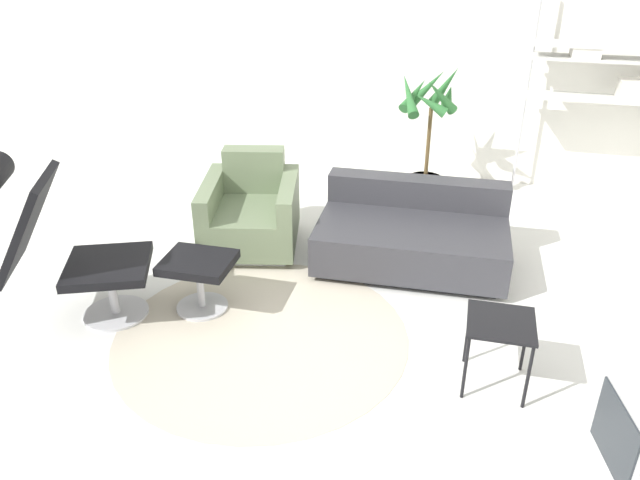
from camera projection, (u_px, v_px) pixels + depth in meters
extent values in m
plane|color=silver|center=(262.00, 329.00, 4.17)|extent=(12.00, 12.00, 0.00)
cube|color=silver|center=(355.00, 35.00, 6.19)|extent=(12.00, 0.06, 2.80)
cylinder|color=#BCB29E|center=(261.00, 336.00, 4.10)|extent=(1.93, 1.93, 0.01)
cylinder|color=#BCBCC1|center=(116.00, 313.00, 4.32)|extent=(0.57, 0.57, 0.02)
cylinder|color=#BCBCC1|center=(113.00, 292.00, 4.24)|extent=(0.06, 0.06, 0.33)
cube|color=black|center=(108.00, 266.00, 4.15)|extent=(0.70, 0.70, 0.06)
cube|color=black|center=(27.00, 224.00, 3.93)|extent=(0.56, 0.65, 0.65)
cylinder|color=#BCBCC1|center=(202.00, 307.00, 4.39)|extent=(0.36, 0.36, 0.02)
cylinder|color=#BCBCC1|center=(200.00, 286.00, 4.31)|extent=(0.05, 0.05, 0.32)
cube|color=black|center=(198.00, 263.00, 4.23)|extent=(0.47, 0.40, 0.06)
cube|color=silver|center=(252.00, 242.00, 5.21)|extent=(0.74, 0.80, 0.06)
cube|color=#667556|center=(251.00, 223.00, 5.12)|extent=(0.67, 0.93, 0.31)
cube|color=#667556|center=(254.00, 169.00, 5.26)|extent=(0.53, 0.28, 0.37)
cube|color=#667556|center=(289.00, 212.00, 5.07)|extent=(0.29, 0.85, 0.51)
cube|color=#667556|center=(212.00, 211.00, 5.09)|extent=(0.29, 0.85, 0.51)
cube|color=black|center=(410.00, 261.00, 4.94)|extent=(1.32, 0.80, 0.05)
cube|color=#333338|center=(412.00, 241.00, 4.86)|extent=(1.47, 0.94, 0.31)
cube|color=#333338|center=(418.00, 191.00, 5.04)|extent=(1.45, 0.23, 0.23)
cube|color=black|center=(501.00, 322.00, 3.49)|extent=(0.38, 0.38, 0.02)
cylinder|color=black|center=(465.00, 368.00, 3.48)|extent=(0.02, 0.02, 0.42)
cylinder|color=black|center=(528.00, 377.00, 3.41)|extent=(0.02, 0.02, 0.42)
cylinder|color=black|center=(467.00, 333.00, 3.77)|extent=(0.02, 0.02, 0.42)
cylinder|color=black|center=(525.00, 341.00, 3.70)|extent=(0.02, 0.02, 0.42)
cube|color=#282D33|center=(615.00, 435.00, 2.89)|extent=(0.10, 0.40, 0.35)
cylinder|color=silver|center=(424.00, 189.00, 6.00)|extent=(0.34, 0.34, 0.24)
cylinder|color=#382819|center=(425.00, 178.00, 5.95)|extent=(0.31, 0.31, 0.02)
cylinder|color=brown|center=(428.00, 144.00, 5.79)|extent=(0.04, 0.04, 0.67)
cone|color=#2D6B33|center=(449.00, 95.00, 5.57)|extent=(0.15, 0.36, 0.31)
cone|color=#2D6B33|center=(445.00, 85.00, 5.62)|extent=(0.33, 0.33, 0.43)
cone|color=#2D6B33|center=(427.00, 88.00, 5.70)|extent=(0.38, 0.24, 0.36)
cone|color=#2D6B33|center=(414.00, 94.00, 5.69)|extent=(0.26, 0.42, 0.28)
cone|color=#2D6B33|center=(409.00, 95.00, 5.56)|extent=(0.26, 0.49, 0.34)
cone|color=#2D6B33|center=(430.00, 104.00, 5.49)|extent=(0.33, 0.11, 0.24)
cone|color=#2D6B33|center=(441.00, 96.00, 5.46)|extent=(0.34, 0.28, 0.35)
cylinder|color=#BCBCC1|center=(527.00, 90.00, 5.84)|extent=(0.03, 0.03, 2.00)
cube|color=silver|center=(601.00, 98.00, 5.61)|extent=(1.34, 0.28, 0.02)
cube|color=silver|center=(610.00, 59.00, 5.45)|extent=(1.34, 0.28, 0.02)
cube|color=silver|center=(612.00, 46.00, 5.39)|extent=(1.34, 0.28, 0.02)
cube|color=silver|center=(586.00, 49.00, 5.44)|extent=(0.24, 0.24, 0.13)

